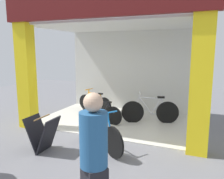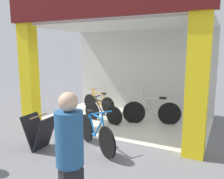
{
  "view_description": "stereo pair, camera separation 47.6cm",
  "coord_description": "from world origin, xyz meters",
  "px_view_note": "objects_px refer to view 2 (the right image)",
  "views": [
    {
      "loc": [
        2.48,
        -5.16,
        2.26
      ],
      "look_at": [
        0.0,
        0.77,
        1.15
      ],
      "focal_mm": 37.16,
      "sensor_mm": 36.0,
      "label": 1
    },
    {
      "loc": [
        2.91,
        -4.96,
        2.26
      ],
      "look_at": [
        0.0,
        0.77,
        1.15
      ],
      "focal_mm": 37.16,
      "sensor_mm": 36.0,
      "label": 2
    }
  ],
  "objects_px": {
    "bicycle_inside_2": "(99,103)",
    "pedestrian_1": "(70,163)",
    "bicycle_inside_1": "(103,112)",
    "bicycle_parked_0": "(96,133)",
    "bicycle_inside_0": "(152,112)",
    "sandwich_board_sign": "(40,132)"
  },
  "relations": [
    {
      "from": "bicycle_inside_2",
      "to": "pedestrian_1",
      "type": "bearing_deg",
      "value": -63.12
    },
    {
      "from": "bicycle_inside_1",
      "to": "bicycle_inside_2",
      "type": "relative_size",
      "value": 1.0
    },
    {
      "from": "bicycle_inside_1",
      "to": "bicycle_parked_0",
      "type": "distance_m",
      "value": 1.95
    },
    {
      "from": "pedestrian_1",
      "to": "bicycle_inside_0",
      "type": "bearing_deg",
      "value": 95.03
    },
    {
      "from": "bicycle_inside_1",
      "to": "bicycle_inside_2",
      "type": "distance_m",
      "value": 1.36
    },
    {
      "from": "bicycle_inside_1",
      "to": "bicycle_parked_0",
      "type": "height_order",
      "value": "bicycle_parked_0"
    },
    {
      "from": "bicycle_inside_0",
      "to": "pedestrian_1",
      "type": "relative_size",
      "value": 0.94
    },
    {
      "from": "bicycle_parked_0",
      "to": "bicycle_inside_2",
      "type": "bearing_deg",
      "value": 119.0
    },
    {
      "from": "bicycle_inside_0",
      "to": "bicycle_parked_0",
      "type": "height_order",
      "value": "bicycle_inside_0"
    },
    {
      "from": "sandwich_board_sign",
      "to": "bicycle_inside_0",
      "type": "bearing_deg",
      "value": 58.81
    },
    {
      "from": "bicycle_inside_0",
      "to": "pedestrian_1",
      "type": "bearing_deg",
      "value": -84.97
    },
    {
      "from": "bicycle_inside_2",
      "to": "bicycle_parked_0",
      "type": "height_order",
      "value": "bicycle_parked_0"
    },
    {
      "from": "bicycle_inside_0",
      "to": "bicycle_inside_1",
      "type": "height_order",
      "value": "bicycle_inside_0"
    },
    {
      "from": "bicycle_parked_0",
      "to": "pedestrian_1",
      "type": "relative_size",
      "value": 0.83
    },
    {
      "from": "bicycle_parked_0",
      "to": "pedestrian_1",
      "type": "height_order",
      "value": "pedestrian_1"
    },
    {
      "from": "bicycle_parked_0",
      "to": "bicycle_inside_0",
      "type": "bearing_deg",
      "value": 75.35
    },
    {
      "from": "bicycle_inside_1",
      "to": "bicycle_parked_0",
      "type": "relative_size",
      "value": 0.98
    },
    {
      "from": "bicycle_inside_0",
      "to": "sandwich_board_sign",
      "type": "distance_m",
      "value": 3.38
    },
    {
      "from": "bicycle_inside_0",
      "to": "bicycle_inside_1",
      "type": "distance_m",
      "value": 1.51
    },
    {
      "from": "bicycle_inside_1",
      "to": "sandwich_board_sign",
      "type": "height_order",
      "value": "bicycle_inside_1"
    },
    {
      "from": "bicycle_inside_1",
      "to": "sandwich_board_sign",
      "type": "relative_size",
      "value": 1.82
    },
    {
      "from": "bicycle_inside_2",
      "to": "bicycle_inside_0",
      "type": "bearing_deg",
      "value": -14.29
    }
  ]
}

